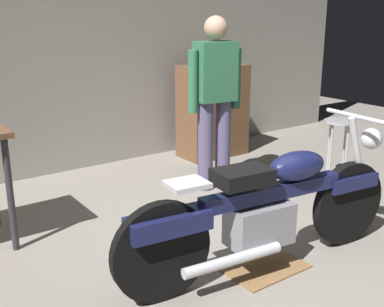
{
  "coord_description": "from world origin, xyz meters",
  "views": [
    {
      "loc": [
        -2.04,
        -2.17,
        1.7
      ],
      "look_at": [
        0.03,
        0.7,
        0.65
      ],
      "focal_mm": 44.75,
      "sensor_mm": 36.0,
      "label": 1
    }
  ],
  "objects_px": {
    "person_standing": "(215,96)",
    "shop_stool": "(339,134)",
    "wooden_dresser": "(213,111)",
    "motorcycle": "(268,207)"
  },
  "relations": [
    {
      "from": "person_standing",
      "to": "shop_stool",
      "type": "bearing_deg",
      "value": 161.28
    },
    {
      "from": "motorcycle",
      "to": "person_standing",
      "type": "relative_size",
      "value": 1.31
    },
    {
      "from": "motorcycle",
      "to": "shop_stool",
      "type": "distance_m",
      "value": 2.06
    },
    {
      "from": "person_standing",
      "to": "wooden_dresser",
      "type": "bearing_deg",
      "value": -120.12
    },
    {
      "from": "motorcycle",
      "to": "shop_stool",
      "type": "relative_size",
      "value": 3.41
    },
    {
      "from": "person_standing",
      "to": "shop_stool",
      "type": "height_order",
      "value": "person_standing"
    },
    {
      "from": "shop_stool",
      "to": "wooden_dresser",
      "type": "bearing_deg",
      "value": 107.69
    },
    {
      "from": "person_standing",
      "to": "motorcycle",
      "type": "bearing_deg",
      "value": 72.0
    },
    {
      "from": "motorcycle",
      "to": "person_standing",
      "type": "height_order",
      "value": "person_standing"
    },
    {
      "from": "wooden_dresser",
      "to": "shop_stool",
      "type": "bearing_deg",
      "value": -72.31
    }
  ]
}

